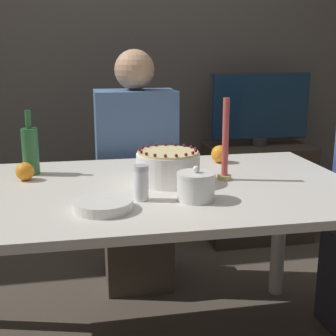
{
  "coord_description": "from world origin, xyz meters",
  "views": [
    {
      "loc": [
        -0.21,
        -1.65,
        1.21
      ],
      "look_at": [
        0.12,
        0.03,
        0.79
      ],
      "focal_mm": 50.0,
      "sensor_mm": 36.0,
      "label": 1
    }
  ],
  "objects_px": {
    "person_man_blue_shirt": "(136,187)",
    "sugar_shaker": "(141,183)",
    "bottle": "(30,150)",
    "tv_monitor": "(260,108)",
    "candle": "(225,146)",
    "sugar_bowl": "(196,186)",
    "cake": "(168,167)"
  },
  "relations": [
    {
      "from": "person_man_blue_shirt",
      "to": "candle",
      "type": "bearing_deg",
      "value": 112.65
    },
    {
      "from": "cake",
      "to": "sugar_shaker",
      "type": "relative_size",
      "value": 2.0
    },
    {
      "from": "sugar_shaker",
      "to": "person_man_blue_shirt",
      "type": "distance_m",
      "value": 0.88
    },
    {
      "from": "sugar_shaker",
      "to": "sugar_bowl",
      "type": "bearing_deg",
      "value": -10.47
    },
    {
      "from": "sugar_bowl",
      "to": "tv_monitor",
      "type": "bearing_deg",
      "value": 60.55
    },
    {
      "from": "sugar_shaker",
      "to": "person_man_blue_shirt",
      "type": "relative_size",
      "value": 0.1
    },
    {
      "from": "cake",
      "to": "sugar_bowl",
      "type": "xyz_separation_m",
      "value": [
        0.05,
        -0.23,
        -0.01
      ]
    },
    {
      "from": "tv_monitor",
      "to": "candle",
      "type": "bearing_deg",
      "value": -117.75
    },
    {
      "from": "bottle",
      "to": "cake",
      "type": "bearing_deg",
      "value": -23.76
    },
    {
      "from": "sugar_shaker",
      "to": "bottle",
      "type": "relative_size",
      "value": 0.46
    },
    {
      "from": "cake",
      "to": "sugar_shaker",
      "type": "xyz_separation_m",
      "value": [
        -0.13,
        -0.2,
        0.0
      ]
    },
    {
      "from": "cake",
      "to": "sugar_shaker",
      "type": "bearing_deg",
      "value": -123.0
    },
    {
      "from": "cake",
      "to": "tv_monitor",
      "type": "distance_m",
      "value": 1.39
    },
    {
      "from": "sugar_bowl",
      "to": "candle",
      "type": "relative_size",
      "value": 0.41
    },
    {
      "from": "candle",
      "to": "tv_monitor",
      "type": "height_order",
      "value": "tv_monitor"
    },
    {
      "from": "candle",
      "to": "person_man_blue_shirt",
      "type": "height_order",
      "value": "person_man_blue_shirt"
    },
    {
      "from": "sugar_shaker",
      "to": "bottle",
      "type": "bearing_deg",
      "value": 132.52
    },
    {
      "from": "sugar_shaker",
      "to": "cake",
      "type": "bearing_deg",
      "value": 57.0
    },
    {
      "from": "candle",
      "to": "tv_monitor",
      "type": "xyz_separation_m",
      "value": [
        0.59,
        1.13,
        0.01
      ]
    },
    {
      "from": "sugar_bowl",
      "to": "bottle",
      "type": "relative_size",
      "value": 0.5
    },
    {
      "from": "candle",
      "to": "person_man_blue_shirt",
      "type": "bearing_deg",
      "value": 112.65
    },
    {
      "from": "candle",
      "to": "person_man_blue_shirt",
      "type": "xyz_separation_m",
      "value": [
        -0.27,
        0.64,
        -0.33
      ]
    },
    {
      "from": "sugar_bowl",
      "to": "sugar_shaker",
      "type": "xyz_separation_m",
      "value": [
        -0.18,
        0.03,
        0.01
      ]
    },
    {
      "from": "person_man_blue_shirt",
      "to": "sugar_shaker",
      "type": "bearing_deg",
      "value": 84.2
    },
    {
      "from": "sugar_bowl",
      "to": "person_man_blue_shirt",
      "type": "bearing_deg",
      "value": 96.19
    },
    {
      "from": "sugar_shaker",
      "to": "tv_monitor",
      "type": "height_order",
      "value": "tv_monitor"
    },
    {
      "from": "sugar_shaker",
      "to": "tv_monitor",
      "type": "relative_size",
      "value": 0.18
    },
    {
      "from": "cake",
      "to": "sugar_bowl",
      "type": "distance_m",
      "value": 0.24
    },
    {
      "from": "sugar_bowl",
      "to": "bottle",
      "type": "bearing_deg",
      "value": 141.11
    },
    {
      "from": "tv_monitor",
      "to": "cake",
      "type": "bearing_deg",
      "value": -125.96
    },
    {
      "from": "person_man_blue_shirt",
      "to": "tv_monitor",
      "type": "height_order",
      "value": "person_man_blue_shirt"
    },
    {
      "from": "sugar_shaker",
      "to": "bottle",
      "type": "xyz_separation_m",
      "value": [
        -0.39,
        0.43,
        0.04
      ]
    }
  ]
}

